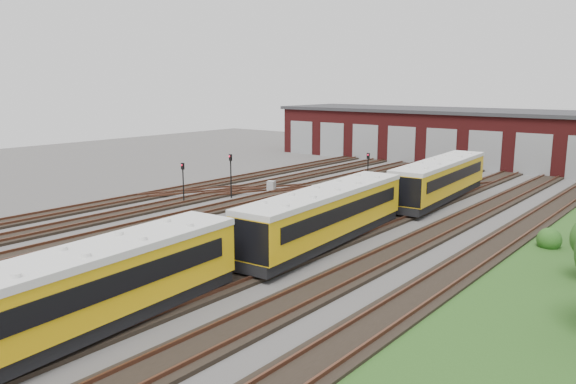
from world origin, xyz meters
The scene contains 14 objects.
ground centered at (0.00, 0.00, 0.00)m, with size 120.00×120.00×0.00m, color #413E3C.
track_network centered at (-0.17, 0.59, 0.11)m, with size 30.40×70.00×0.33m.
maintenance_shed centered at (-0.01, 39.97, 3.20)m, with size 51.00×12.50×6.35m.
metro_train centered at (6.00, -0.26, 1.90)m, with size 3.81×47.04×3.07m.
signal_mast_0 centered at (-9.82, 2.49, 2.08)m, with size 0.26×0.24×3.25m.
signal_mast_1 centered at (-8.25, 6.29, 2.35)m, with size 0.31×0.29×3.69m.
signal_mast_2 centered at (-1.40, 16.86, 2.11)m, with size 0.29×0.27×3.30m.
signal_mast_3 centered at (4.28, 19.23, 1.90)m, with size 0.27×0.25×2.96m.
relay_cabinet_0 centered at (-7.06, 10.08, 0.54)m, with size 0.64×0.54×1.07m, color #A0A3A5.
relay_cabinet_1 centered at (-2.99, 11.13, 0.50)m, with size 0.60×0.50×1.00m, color #A0A3A5.
relay_cabinet_2 centered at (1.67, 15.45, 0.43)m, with size 0.52×0.43×0.86m, color #A0A3A5.
relay_cabinet_3 centered at (2.07, 19.90, 0.48)m, with size 0.57×0.48×0.96m, color #A0A3A5.
relay_cabinet_4 centered at (6.73, 9.47, 0.54)m, with size 0.65×0.54×1.08m, color #A0A3A5.
bush_0 centered at (16.39, 7.52, 0.70)m, with size 1.41×1.41×1.41m, color #1F4714.
Camera 1 is at (24.23, -26.61, 9.45)m, focal length 35.00 mm.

